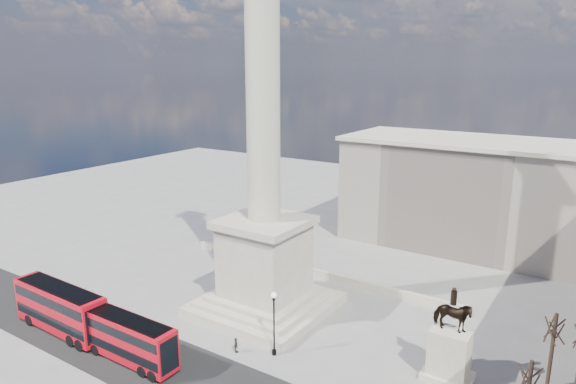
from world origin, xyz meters
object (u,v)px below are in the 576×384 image
(red_bus_a, at_px, (61,309))
(victorian_lamp, at_px, (274,318))
(nelsons_column, at_px, (264,200))
(equestrian_statue, at_px, (450,347))
(red_bus_b, at_px, (129,339))
(pedestrian_crossing, at_px, (236,345))

(red_bus_a, relative_size, victorian_lamp, 1.90)
(nelsons_column, relative_size, red_bus_a, 4.02)
(nelsons_column, bearing_deg, red_bus_a, -132.32)
(equestrian_statue, bearing_deg, nelsons_column, 174.41)
(red_bus_a, relative_size, red_bus_b, 1.14)
(red_bus_a, xyz_separation_m, victorian_lamp, (21.16, 8.61, 1.22))
(red_bus_b, distance_m, pedestrian_crossing, 10.11)
(red_bus_a, height_order, red_bus_b, red_bus_a)
(equestrian_statue, bearing_deg, red_bus_a, -158.95)
(red_bus_a, xyz_separation_m, red_bus_b, (10.40, 0.17, -0.32))
(red_bus_a, xyz_separation_m, pedestrian_crossing, (17.82, 6.87, -1.86))
(red_bus_a, bearing_deg, nelsons_column, 48.75)
(victorian_lamp, bearing_deg, nelsons_column, 130.88)
(nelsons_column, bearing_deg, pedestrian_crossing, -71.16)
(red_bus_b, bearing_deg, nelsons_column, 74.85)
(victorian_lamp, height_order, pedestrian_crossing, victorian_lamp)
(red_bus_b, bearing_deg, equestrian_statue, 27.87)
(red_bus_a, distance_m, victorian_lamp, 22.87)
(red_bus_b, xyz_separation_m, pedestrian_crossing, (7.42, 6.70, -1.54))
(red_bus_a, distance_m, red_bus_b, 10.41)
(red_bus_a, height_order, equestrian_statue, equestrian_statue)
(red_bus_b, distance_m, victorian_lamp, 13.76)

